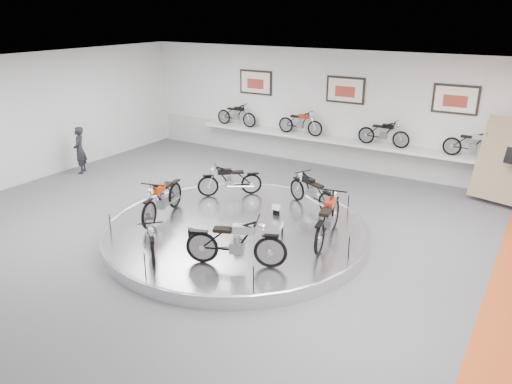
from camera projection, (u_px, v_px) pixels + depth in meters
The scene contains 22 objects.
floor at pixel (229, 242), 11.96m from camera, with size 16.00×16.00×0.00m, color #565659.
ceiling at pixel (226, 72), 10.57m from camera, with size 16.00×16.00×0.00m, color white.
wall_back at pixel (344, 111), 16.88m from camera, with size 16.00×16.00×0.00m, color white.
wall_left at pixel (11, 122), 15.16m from camera, with size 14.00×14.00×0.00m, color white.
dado_band at pixel (342, 152), 17.36m from camera, with size 15.68×0.04×1.10m, color #BCBCBA.
display_platform at pixel (236, 231), 12.15m from camera, with size 6.40×6.40×0.30m, color silver.
platform_rim at pixel (236, 227), 12.11m from camera, with size 6.40×6.40×0.10m, color #B2B2BA.
shelf at pixel (339, 141), 16.98m from camera, with size 11.00×0.55×0.10m, color silver.
poster_left at pixel (256, 82), 18.31m from camera, with size 1.35×0.06×0.88m, color white.
poster_center at pixel (345, 90), 16.60m from camera, with size 1.35×0.06×0.88m, color white.
poster_right at pixel (455, 99), 14.89m from camera, with size 1.35×0.06×0.88m, color white.
shelf_bike_a at pixel (236, 116), 18.88m from camera, with size 1.22×0.42×0.73m, color black, non-canonical shape.
shelf_bike_b at pixel (300, 124), 17.57m from camera, with size 1.22×0.42×0.73m, color maroon, non-canonical shape.
shelf_bike_c at pixel (383, 135), 16.11m from camera, with size 1.22×0.42×0.73m, color black, non-canonical shape.
shelf_bike_d at pixel (472, 146), 14.79m from camera, with size 1.22×0.42×0.73m, color silver, non-canonical shape.
bike_a at pixel (328, 218), 11.17m from camera, with size 1.82×0.64×1.07m, color maroon, non-canonical shape.
bike_b at pixel (312, 191), 13.08m from camera, with size 1.54×0.54×0.91m, color black, non-canonical shape.
bike_c at pixel (230, 180), 13.93m from camera, with size 1.54×0.54×0.90m, color black, non-canonical shape.
bike_d at pixel (162, 198), 12.41m from camera, with size 1.78×0.63×1.05m, color #B73707, non-canonical shape.
bike_e at pixel (151, 234), 10.60m from camera, with size 1.50×0.53×0.88m, color black, non-canonical shape.
bike_f at pixel (236, 242), 10.08m from camera, with size 1.78×0.63×1.05m, color silver, non-canonical shape.
visitor at pixel (80, 150), 16.70m from camera, with size 0.58×0.38×1.59m, color black.
Camera 1 is at (6.16, -8.90, 5.27)m, focal length 35.00 mm.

